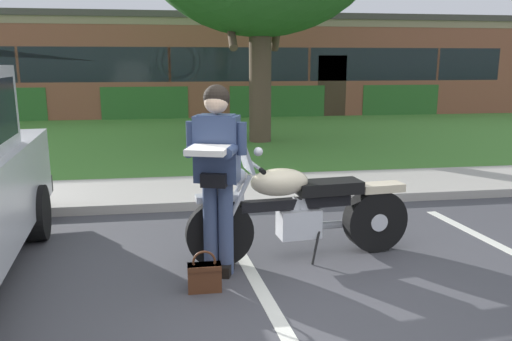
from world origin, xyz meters
name	(u,v)px	position (x,y,z in m)	size (l,w,h in m)	color
ground_plane	(273,319)	(0.00, 0.00, 0.00)	(140.00, 140.00, 0.00)	#424247
curb_strip	(232,203)	(0.00, 2.99, 0.06)	(60.00, 0.20, 0.12)	#ADA89E
concrete_walk	(226,189)	(0.00, 3.84, 0.04)	(60.00, 1.50, 0.08)	#ADA89E
grass_lawn	(207,138)	(0.00, 9.01, 0.03)	(60.00, 8.84, 0.06)	#478433
stall_stripe_1	(270,306)	(0.01, 0.20, 0.00)	(0.12, 4.40, 0.01)	silver
motorcycle	(309,209)	(0.56, 1.16, 0.49)	(2.24, 0.82, 1.26)	black
rider_person	(217,165)	(-0.34, 0.90, 1.01)	(0.55, 0.65, 1.70)	black
handbag	(204,275)	(-0.49, 0.55, 0.14)	(0.28, 0.13, 0.36)	#562D19
hedge_left	(6,101)	(-6.15, 13.75, 0.65)	(2.70, 0.90, 1.24)	#336B2D
hedge_center_left	(146,100)	(-1.76, 13.75, 0.65)	(2.78, 0.90, 1.24)	#336B2D
hedge_center_right	(275,98)	(2.63, 13.75, 0.65)	(3.25, 0.90, 1.24)	#336B2D
hedge_right	(396,97)	(7.03, 13.75, 0.65)	(2.76, 0.90, 1.24)	#336B2D
brick_building	(172,65)	(-0.93, 18.68, 1.74)	(27.52, 10.83, 3.47)	#93513D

